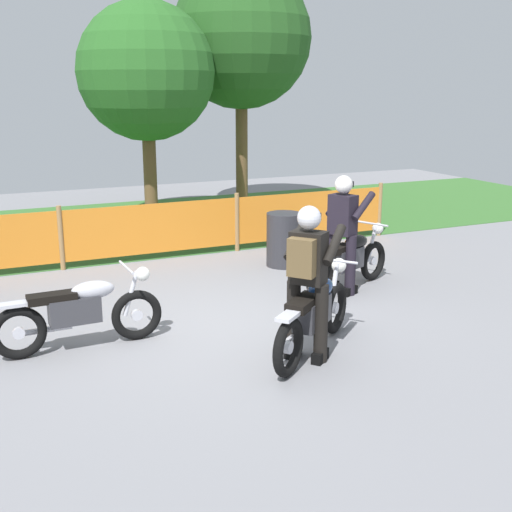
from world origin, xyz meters
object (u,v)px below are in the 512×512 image
Objects in this scene: motorcycle_trailing at (80,312)px; motorcycle_third at (349,260)px; rider_third at (343,230)px; spare_drum at (284,240)px; rider_lead at (308,275)px; motorcycle_lead at (314,313)px.

motorcycle_third is at bearing 7.80° from motorcycle_trailing.
rider_third is 1.92× the size of spare_drum.
rider_third is at bearing 7.10° from motorcycle_trailing.
motorcycle_third is 0.51m from rider_third.
rider_lead is at bearing -155.54° from motorcycle_third.
motorcycle_trailing is (-2.33, 1.17, -0.02)m from motorcycle_lead.
rider_third is (-0.17, -0.08, 0.48)m from motorcycle_third.
motorcycle_trailing is 1.13× the size of rider_third.
motorcycle_trailing reaches higher than spare_drum.
rider_lead reaches higher than motorcycle_trailing.
rider_third is at bearing 11.85° from motorcycle_lead.
motorcycle_third is (3.93, 0.66, 0.01)m from motorcycle_trailing.
rider_lead is (-0.17, -0.14, 0.50)m from motorcycle_lead.
rider_lead is 2.47m from rider_third.
rider_lead reaches higher than spare_drum.
motorcycle_lead is 2.61m from motorcycle_trailing.
motorcycle_lead reaches higher than motorcycle_third.
motorcycle_lead reaches higher than motorcycle_trailing.
spare_drum is at bearing 69.82° from rider_third.
motorcycle_lead reaches higher than spare_drum.
motorcycle_lead is 2.31m from rider_third.
motorcycle_trailing is 2.17× the size of spare_drum.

